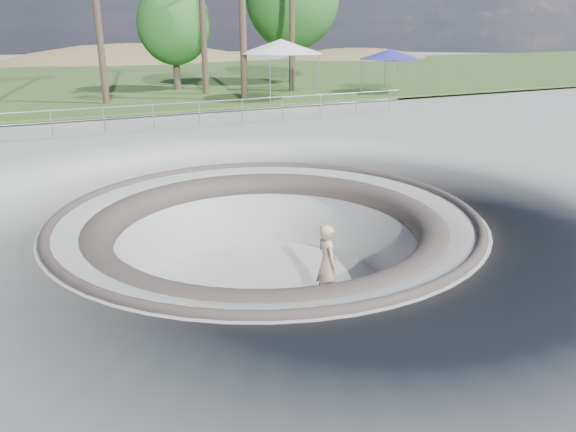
% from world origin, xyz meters
% --- Properties ---
extents(ground, '(180.00, 180.00, 0.00)m').
position_xyz_m(ground, '(0.00, 0.00, 0.00)').
color(ground, gray).
rests_on(ground, ground).
extents(skate_bowl, '(14.00, 14.00, 4.10)m').
position_xyz_m(skate_bowl, '(0.00, 0.00, -1.83)').
color(skate_bowl, gray).
rests_on(skate_bowl, ground).
extents(grass_strip, '(180.00, 36.00, 0.12)m').
position_xyz_m(grass_strip, '(0.00, 34.00, 0.22)').
color(grass_strip, '#3B5220').
rests_on(grass_strip, ground).
extents(distant_hills, '(103.20, 45.00, 28.60)m').
position_xyz_m(distant_hills, '(3.78, 57.17, -7.02)').
color(distant_hills, olive).
rests_on(distant_hills, ground).
extents(safety_railing, '(25.00, 0.06, 1.03)m').
position_xyz_m(safety_railing, '(0.00, 12.00, 0.69)').
color(safety_railing, gray).
rests_on(safety_railing, ground).
extents(skateboard, '(0.86, 0.53, 0.09)m').
position_xyz_m(skateboard, '(0.85, -1.53, -1.83)').
color(skateboard, '#93643B').
rests_on(skateboard, ground).
extents(skater, '(0.51, 0.73, 1.92)m').
position_xyz_m(skater, '(0.85, -1.53, -0.85)').
color(skater, tan).
rests_on(skater, skateboard).
extents(canopy_white, '(6.50, 6.50, 3.29)m').
position_xyz_m(canopy_white, '(8.70, 18.00, 3.16)').
color(canopy_white, gray).
rests_on(canopy_white, ground).
extents(canopy_blue, '(4.95, 4.95, 2.64)m').
position_xyz_m(canopy_blue, '(16.17, 18.00, 2.59)').
color(canopy_blue, gray).
rests_on(canopy_blue, ground).
extents(bushy_tree_mid, '(4.67, 4.25, 6.74)m').
position_xyz_m(bushy_tree_mid, '(4.57, 25.33, 4.34)').
color(bushy_tree_mid, brown).
rests_on(bushy_tree_mid, ground).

